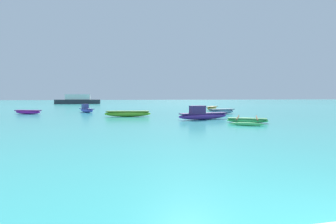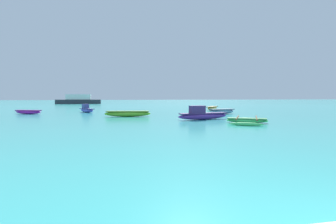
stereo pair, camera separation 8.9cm
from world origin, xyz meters
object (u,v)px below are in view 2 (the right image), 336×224
moored_boat_1 (247,120)px  moored_boat_5 (28,112)px  moored_boat_6 (202,115)px  moored_boat_0 (212,108)px  moored_boat_2 (222,111)px  moored_boat_4 (87,109)px  distant_ferry (79,100)px  moored_boat_3 (128,113)px

moored_boat_1 → moored_boat_5: moored_boat_5 is taller
moored_boat_5 → moored_boat_6: moored_boat_6 is taller
moored_boat_0 → moored_boat_1: moored_boat_0 is taller
moored_boat_2 → moored_boat_5: 17.97m
moored_boat_4 → moored_boat_5: size_ratio=0.93×
moored_boat_1 → moored_boat_2: (1.77, 8.10, 0.09)m
moored_boat_1 → distant_ferry: distant_ferry is taller
moored_boat_4 → moored_boat_3: bearing=0.6°
moored_boat_4 → moored_boat_6: moored_boat_6 is taller
moored_boat_2 → moored_boat_3: (-8.78, -1.62, -0.00)m
moored_boat_1 → moored_boat_3: (-7.01, 6.48, 0.09)m
moored_boat_0 → moored_boat_4: size_ratio=1.15×
moored_boat_0 → moored_boat_1: (-3.24, -14.50, -0.09)m
moored_boat_6 → moored_boat_2: bearing=42.9°
moored_boat_0 → moored_boat_4: (-14.12, -1.65, 0.05)m
moored_boat_0 → moored_boat_3: moored_boat_3 is taller
moored_boat_3 → moored_boat_4: (-3.87, 6.37, 0.05)m
moored_boat_0 → moored_boat_2: size_ratio=1.11×
moored_boat_2 → moored_boat_6: bearing=-135.9°
moored_boat_1 → moored_boat_6: 3.39m
distant_ferry → moored_boat_3: bearing=-76.8°
moored_boat_4 → moored_boat_6: 13.46m
moored_boat_3 → moored_boat_5: (-8.89, 4.88, -0.05)m
moored_boat_4 → moored_boat_6: size_ratio=0.64×
moored_boat_0 → moored_boat_4: moored_boat_4 is taller
moored_boat_5 → distant_ferry: size_ratio=0.29×
moored_boat_4 → distant_ferry: distant_ferry is taller
moored_boat_5 → distant_ferry: distant_ferry is taller
moored_boat_1 → moored_boat_3: size_ratio=1.07×
moored_boat_2 → moored_boat_6: size_ratio=0.66×
moored_boat_6 → distant_ferry: bearing=96.3°
moored_boat_5 → moored_boat_6: (13.94, -8.59, 0.14)m
moored_boat_3 → moored_boat_6: (5.04, -3.71, 0.09)m
moored_boat_0 → moored_boat_3: size_ratio=0.77×
moored_boat_1 → moored_boat_3: moored_boat_3 is taller
moored_boat_2 → distant_ferry: size_ratio=0.28×
moored_boat_1 → distant_ferry: size_ratio=0.43×
moored_boat_0 → moored_boat_1: 14.86m
moored_boat_3 → moored_boat_2: bearing=16.2°
moored_boat_5 → distant_ferry: (-0.03, 33.30, 0.62)m
moored_boat_0 → moored_boat_2: 6.57m
moored_boat_3 → moored_boat_6: size_ratio=0.95×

